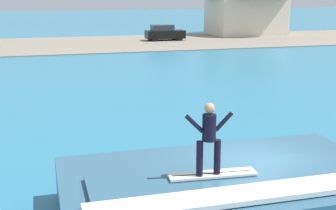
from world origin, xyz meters
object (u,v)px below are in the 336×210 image
(surfer, at_px, (209,135))
(house_gabled_white, at_px, (246,6))
(wave_crest, at_px, (225,194))
(surfboard, at_px, (212,174))
(car_far_shore, at_px, (164,33))

(surfer, height_order, house_gabled_white, house_gabled_white)
(wave_crest, bearing_deg, house_gabled_white, 64.70)
(surfboard, xyz_separation_m, car_far_shore, (10.00, 41.40, -0.42))
(surfboard, xyz_separation_m, surfer, (-0.13, -0.06, 1.00))
(car_far_shore, bearing_deg, house_gabled_white, 20.45)
(surfer, bearing_deg, surfboard, 23.87)
(surfboard, xyz_separation_m, house_gabled_white, (22.02, 45.88, 2.36))
(wave_crest, relative_size, surfboard, 3.80)
(house_gabled_white, bearing_deg, surfer, -115.74)
(surfer, xyz_separation_m, house_gabled_white, (22.15, 45.94, 1.36))
(surfer, relative_size, house_gabled_white, 0.16)
(surfer, bearing_deg, house_gabled_white, 64.26)
(surfer, bearing_deg, car_far_shore, 76.27)
(surfboard, relative_size, surfer, 1.23)
(surfboard, bearing_deg, surfer, -156.13)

